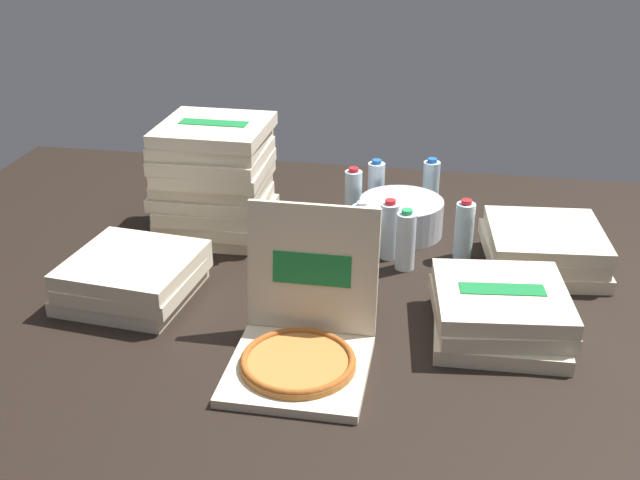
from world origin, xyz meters
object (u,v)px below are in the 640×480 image
pizza_stack_left_mid (133,277)px  pizza_stack_left_far (214,179)px  water_bottle_5 (389,230)px  pizza_stack_right_near (500,312)px  water_bottle_3 (464,230)px  water_bottle_6 (353,196)px  water_bottle_2 (376,187)px  water_bottle_0 (361,232)px  pizza_stack_right_mid (544,248)px  ice_bucket (401,217)px  water_bottle_4 (406,241)px  water_bottle_1 (431,186)px  open_pizza_box (302,336)px

pizza_stack_left_mid → pizza_stack_left_far: 0.56m
water_bottle_5 → pizza_stack_left_mid: bearing=-151.2°
pizza_stack_left_far → pizza_stack_right_near: 1.17m
pizza_stack_right_near → water_bottle_3: (-0.11, 0.49, 0.03)m
pizza_stack_right_near → water_bottle_6: 0.91m
water_bottle_2 → water_bottle_5: size_ratio=1.00×
water_bottle_0 → water_bottle_3: (0.35, 0.08, 0.00)m
pizza_stack_left_far → water_bottle_3: size_ratio=1.96×
pizza_stack_left_mid → water_bottle_6: bearing=49.7°
pizza_stack_right_near → pizza_stack_left_far: bearing=152.2°
water_bottle_2 → pizza_stack_left_mid: bearing=-129.8°
water_bottle_0 → water_bottle_2: same height
water_bottle_2 → water_bottle_5: bearing=-77.0°
pizza_stack_right_mid → ice_bucket: pizza_stack_right_mid is taller
pizza_stack_right_near → ice_bucket: size_ratio=1.37×
pizza_stack_left_far → ice_bucket: 0.71m
water_bottle_2 → pizza_stack_left_far: bearing=-152.6°
water_bottle_3 → water_bottle_6: same height
water_bottle_3 → water_bottle_5: bearing=-169.7°
pizza_stack_left_far → water_bottle_4: bearing=-13.7°
water_bottle_3 → ice_bucket: bearing=145.0°
water_bottle_1 → water_bottle_4: size_ratio=1.00×
pizza_stack_right_near → water_bottle_5: bearing=129.9°
open_pizza_box → water_bottle_1: size_ratio=2.04×
water_bottle_2 → water_bottle_4: bearing=-71.9°
pizza_stack_right_mid → water_bottle_0: water_bottle_0 is taller
pizza_stack_right_mid → water_bottle_5: 0.53m
water_bottle_0 → water_bottle_6: 0.34m
ice_bucket → water_bottle_3: 0.29m
pizza_stack_left_mid → water_bottle_5: water_bottle_5 is taller
water_bottle_6 → ice_bucket: bearing=-23.0°
pizza_stack_right_near → water_bottle_1: bearing=105.5°
open_pizza_box → pizza_stack_left_far: (-0.49, 0.79, 0.13)m
water_bottle_0 → water_bottle_5: bearing=20.9°
water_bottle_4 → water_bottle_5: same height
water_bottle_0 → water_bottle_6: same height
water_bottle_1 → water_bottle_3: (0.14, -0.40, 0.00)m
ice_bucket → pizza_stack_right_near: bearing=-62.2°
water_bottle_3 → water_bottle_6: bearing=150.1°
water_bottle_6 → open_pizza_box: bearing=-90.3°
open_pizza_box → water_bottle_3: (0.43, 0.73, 0.02)m
open_pizza_box → water_bottle_5: bearing=75.8°
pizza_stack_left_far → water_bottle_4: (0.72, -0.18, -0.11)m
pizza_stack_left_mid → water_bottle_2: 1.07m
open_pizza_box → pizza_stack_right_near: open_pizza_box is taller
pizza_stack_left_mid → water_bottle_3: 1.14m
pizza_stack_right_mid → water_bottle_1: 0.59m
water_bottle_1 → open_pizza_box: bearing=-104.6°
pizza_stack_right_near → water_bottle_3: 0.50m
water_bottle_0 → water_bottle_4: same height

